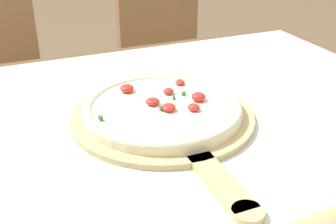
% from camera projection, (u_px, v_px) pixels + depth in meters
% --- Properties ---
extents(dining_table, '(1.27, 1.05, 0.74)m').
position_uv_depth(dining_table, '(183.00, 164.00, 0.92)').
color(dining_table, brown).
rests_on(dining_table, ground_plane).
extents(towel_cloth, '(1.19, 0.97, 0.00)m').
position_uv_depth(towel_cloth, '(184.00, 124.00, 0.87)').
color(towel_cloth, silver).
rests_on(towel_cloth, dining_table).
extents(pizza_peel, '(0.38, 0.55, 0.01)m').
position_uv_depth(pizza_peel, '(166.00, 120.00, 0.87)').
color(pizza_peel, tan).
rests_on(pizza_peel, towel_cloth).
extents(pizza, '(0.33, 0.33, 0.04)m').
position_uv_depth(pizza, '(163.00, 108.00, 0.88)').
color(pizza, beige).
rests_on(pizza, pizza_peel).
extents(chair_right, '(0.44, 0.44, 0.89)m').
position_uv_depth(chair_right, '(169.00, 62.00, 1.83)').
color(chair_right, '#A37547').
rests_on(chair_right, ground_plane).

